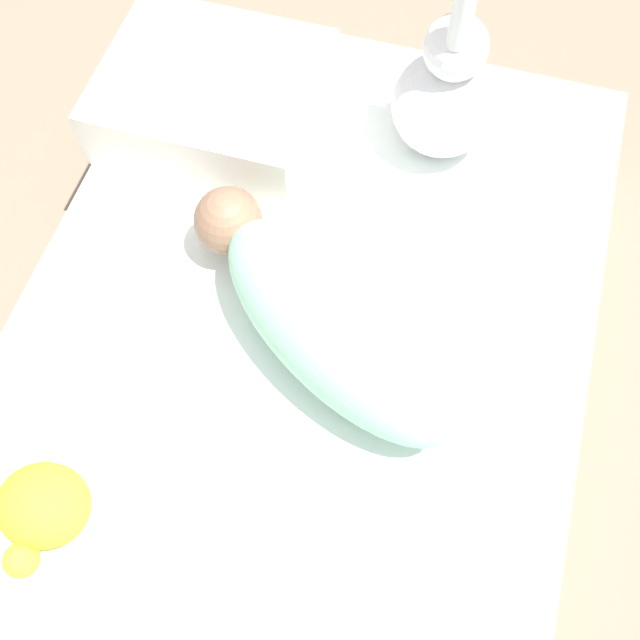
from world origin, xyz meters
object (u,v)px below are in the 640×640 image
Objects in this scene: bunny_plush at (446,94)px; turtle_plush at (42,509)px; swaddled_baby at (328,318)px; pillow at (213,97)px.

bunny_plush is 0.92m from turtle_plush.
pillow is at bearing -17.79° from swaddled_baby.
swaddled_baby reaches higher than pillow.
swaddled_baby is at bearing 140.92° from turtle_plush.
bunny_plush reaches higher than swaddled_baby.
turtle_plush is (0.76, 0.02, -0.02)m from pillow.
pillow is 0.76m from turtle_plush.
swaddled_baby is 0.51m from pillow.
turtle_plush is (0.37, -0.30, -0.04)m from swaddled_baby.
swaddled_baby is 0.48m from turtle_plush.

